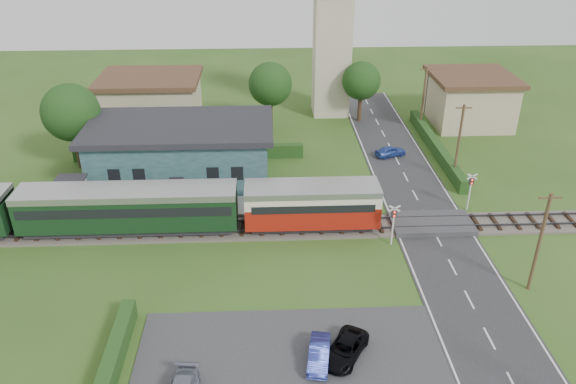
{
  "coord_description": "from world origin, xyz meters",
  "views": [
    {
      "loc": [
        -2.64,
        -34.53,
        22.52
      ],
      "look_at": [
        -0.96,
        4.0,
        2.17
      ],
      "focal_mm": 35.0,
      "sensor_mm": 36.0,
      "label": 1
    }
  ],
  "objects_px": {
    "station_building": "(182,152)",
    "crossing_signal_far": "(471,186)",
    "house_west": "(152,100)",
    "church_tower": "(333,24)",
    "car_park_dark": "(345,349)",
    "house_east": "(470,99)",
    "equipment_hut": "(72,194)",
    "crossing_signal_near": "(394,219)",
    "pedestrian_far": "(114,199)",
    "car_on_road": "(391,151)",
    "car_park_blue": "(319,354)",
    "train": "(85,209)",
    "pedestrian_near": "(273,198)"
  },
  "relations": [
    {
      "from": "equipment_hut",
      "to": "crossing_signal_near",
      "type": "bearing_deg",
      "value": -12.94
    },
    {
      "from": "station_building",
      "to": "equipment_hut",
      "type": "bearing_deg",
      "value": -144.08
    },
    {
      "from": "car_on_road",
      "to": "pedestrian_far",
      "type": "distance_m",
      "value": 26.27
    },
    {
      "from": "car_park_blue",
      "to": "car_park_dark",
      "type": "bearing_deg",
      "value": 22.3
    },
    {
      "from": "church_tower",
      "to": "house_west",
      "type": "bearing_deg",
      "value": -171.47
    },
    {
      "from": "crossing_signal_near",
      "to": "pedestrian_far",
      "type": "height_order",
      "value": "crossing_signal_near"
    },
    {
      "from": "car_park_dark",
      "to": "house_west",
      "type": "bearing_deg",
      "value": 144.84
    },
    {
      "from": "train",
      "to": "crossing_signal_far",
      "type": "bearing_deg",
      "value": 4.62
    },
    {
      "from": "house_east",
      "to": "car_park_dark",
      "type": "height_order",
      "value": "house_east"
    },
    {
      "from": "car_park_dark",
      "to": "station_building",
      "type": "bearing_deg",
      "value": 147.58
    },
    {
      "from": "station_building",
      "to": "house_east",
      "type": "bearing_deg",
      "value": 23.44
    },
    {
      "from": "church_tower",
      "to": "crossing_signal_near",
      "type": "bearing_deg",
      "value": -87.18
    },
    {
      "from": "train",
      "to": "pedestrian_near",
      "type": "xyz_separation_m",
      "value": [
        13.91,
        2.66,
        -0.89
      ]
    },
    {
      "from": "house_east",
      "to": "crossing_signal_far",
      "type": "relative_size",
      "value": 2.69
    },
    {
      "from": "church_tower",
      "to": "train",
      "type": "bearing_deg",
      "value": -128.97
    },
    {
      "from": "station_building",
      "to": "pedestrian_far",
      "type": "distance_m",
      "value": 7.69
    },
    {
      "from": "car_on_road",
      "to": "car_park_blue",
      "type": "bearing_deg",
      "value": 141.27
    },
    {
      "from": "house_east",
      "to": "pedestrian_far",
      "type": "bearing_deg",
      "value": -151.43
    },
    {
      "from": "pedestrian_near",
      "to": "car_park_blue",
      "type": "bearing_deg",
      "value": 111.16
    },
    {
      "from": "station_building",
      "to": "church_tower",
      "type": "relative_size",
      "value": 0.91
    },
    {
      "from": "train",
      "to": "car_park_dark",
      "type": "distance_m",
      "value": 22.22
    },
    {
      "from": "house_west",
      "to": "crossing_signal_far",
      "type": "relative_size",
      "value": 3.3
    },
    {
      "from": "pedestrian_far",
      "to": "crossing_signal_near",
      "type": "bearing_deg",
      "value": -116.44
    },
    {
      "from": "equipment_hut",
      "to": "car_park_dark",
      "type": "height_order",
      "value": "equipment_hut"
    },
    {
      "from": "pedestrian_near",
      "to": "house_west",
      "type": "bearing_deg",
      "value": -43.96
    },
    {
      "from": "pedestrian_near",
      "to": "equipment_hut",
      "type": "bearing_deg",
      "value": 11.77
    },
    {
      "from": "house_west",
      "to": "pedestrian_far",
      "type": "relative_size",
      "value": 6.17
    },
    {
      "from": "pedestrian_far",
      "to": "equipment_hut",
      "type": "bearing_deg",
      "value": 76.23
    },
    {
      "from": "car_on_road",
      "to": "car_park_dark",
      "type": "bearing_deg",
      "value": 143.88
    },
    {
      "from": "car_park_blue",
      "to": "pedestrian_far",
      "type": "relative_size",
      "value": 1.79
    },
    {
      "from": "crossing_signal_far",
      "to": "house_west",
      "type": "bearing_deg",
      "value": 144.23
    },
    {
      "from": "car_park_blue",
      "to": "house_west",
      "type": "bearing_deg",
      "value": 121.77
    },
    {
      "from": "church_tower",
      "to": "pedestrian_near",
      "type": "relative_size",
      "value": 10.46
    },
    {
      "from": "station_building",
      "to": "crossing_signal_far",
      "type": "xyz_separation_m",
      "value": [
        23.6,
        -6.6,
        -0.55
      ]
    },
    {
      "from": "house_east",
      "to": "car_on_road",
      "type": "xyz_separation_m",
      "value": [
        -10.47,
        -8.87,
        -2.23
      ]
    },
    {
      "from": "house_west",
      "to": "crossing_signal_far",
      "type": "xyz_separation_m",
      "value": [
        28.6,
        -20.61,
        -0.65
      ]
    },
    {
      "from": "car_park_dark",
      "to": "train",
      "type": "bearing_deg",
      "value": 172.85
    },
    {
      "from": "crossing_signal_near",
      "to": "equipment_hut",
      "type": "bearing_deg",
      "value": 167.06
    },
    {
      "from": "house_east",
      "to": "crossing_signal_near",
      "type": "relative_size",
      "value": 2.69
    },
    {
      "from": "station_building",
      "to": "car_on_road",
      "type": "distance_m",
      "value": 20.08
    },
    {
      "from": "church_tower",
      "to": "house_east",
      "type": "height_order",
      "value": "church_tower"
    },
    {
      "from": "car_on_road",
      "to": "car_park_blue",
      "type": "height_order",
      "value": "car_park_blue"
    },
    {
      "from": "train",
      "to": "church_tower",
      "type": "relative_size",
      "value": 2.45
    },
    {
      "from": "train",
      "to": "crossing_signal_near",
      "type": "xyz_separation_m",
      "value": [
        22.43,
        -2.41,
        -0.04
      ]
    },
    {
      "from": "crossing_signal_far",
      "to": "train",
      "type": "bearing_deg",
      "value": -175.38
    },
    {
      "from": "car_park_blue",
      "to": "crossing_signal_far",
      "type": "bearing_deg",
      "value": 59.77
    },
    {
      "from": "station_building",
      "to": "house_east",
      "type": "height_order",
      "value": "house_east"
    },
    {
      "from": "crossing_signal_near",
      "to": "pedestrian_far",
      "type": "bearing_deg",
      "value": 165.42
    },
    {
      "from": "church_tower",
      "to": "car_park_dark",
      "type": "relative_size",
      "value": 4.92
    },
    {
      "from": "house_east",
      "to": "crossing_signal_far",
      "type": "bearing_deg",
      "value": -108.08
    }
  ]
}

